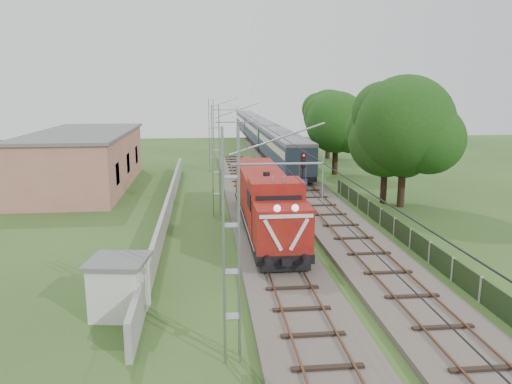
{
  "coord_description": "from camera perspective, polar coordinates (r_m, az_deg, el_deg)",
  "views": [
    {
      "loc": [
        -3.81,
        -23.65,
        9.19
      ],
      "look_at": [
        -0.36,
        9.51,
        2.2
      ],
      "focal_mm": 35.0,
      "sensor_mm": 36.0,
      "label": 1
    }
  ],
  "objects": [
    {
      "name": "tree_d",
      "position": [
        66.27,
        8.38,
        8.62
      ],
      "size": [
        6.94,
        6.61,
        8.99
      ],
      "color": "#311D14",
      "rests_on": "ground"
    },
    {
      "name": "tree_b",
      "position": [
        39.94,
        16.82,
        7.28
      ],
      "size": [
        7.86,
        7.49,
        10.19
      ],
      "color": "#311D14",
      "rests_on": "ground"
    },
    {
      "name": "tree_a",
      "position": [
        41.11,
        14.75,
        5.71
      ],
      "size": [
        6.28,
        5.98,
        8.14
      ],
      "color": "#311D14",
      "rests_on": "ground"
    },
    {
      "name": "track_side",
      "position": [
        45.44,
        5.36,
        0.36
      ],
      "size": [
        4.2,
        80.0,
        0.45
      ],
      "color": "#6B6054",
      "rests_on": "ground"
    },
    {
      "name": "station_building",
      "position": [
        49.39,
        -19.01,
        3.56
      ],
      "size": [
        8.4,
        20.4,
        5.22
      ],
      "color": "tan",
      "rests_on": "ground"
    },
    {
      "name": "signal_post",
      "position": [
        35.09,
        5.4,
        2.16
      ],
      "size": [
        0.51,
        0.42,
        4.83
      ],
      "color": "black",
      "rests_on": "ground"
    },
    {
      "name": "tree_c",
      "position": [
        53.93,
        9.25,
        7.8
      ],
      "size": [
        6.84,
        6.52,
        8.87
      ],
      "color": "#311D14",
      "rests_on": "ground"
    },
    {
      "name": "track_main",
      "position": [
        32.18,
        1.1,
        -4.42
      ],
      "size": [
        4.2,
        70.0,
        0.45
      ],
      "color": "#6B6054",
      "rests_on": "ground"
    },
    {
      "name": "boundary_wall",
      "position": [
        36.74,
        -9.98,
        -1.62
      ],
      "size": [
        0.25,
        40.0,
        1.5
      ],
      "primitive_type": "cube",
      "color": "#9E9E99",
      "rests_on": "ground"
    },
    {
      "name": "catenary",
      "position": [
        36.03,
        -4.52,
        3.6
      ],
      "size": [
        3.31,
        70.0,
        8.0
      ],
      "color": "gray",
      "rests_on": "ground"
    },
    {
      "name": "ground",
      "position": [
        25.66,
        3.04,
        -9.17
      ],
      "size": [
        140.0,
        140.0,
        0.0
      ],
      "primitive_type": "plane",
      "color": "#294C1C",
      "rests_on": "ground"
    },
    {
      "name": "coach_rake",
      "position": [
        79.02,
        0.48,
        7.01
      ],
      "size": [
        3.05,
        67.92,
        3.52
      ],
      "color": "black",
      "rests_on": "ground"
    },
    {
      "name": "relay_hut",
      "position": [
        21.53,
        -15.35,
        -10.36
      ],
      "size": [
        2.64,
        2.64,
        2.4
      ],
      "color": "silver",
      "rests_on": "ground"
    },
    {
      "name": "fence",
      "position": [
        30.39,
        17.27,
        -5.13
      ],
      "size": [
        0.12,
        32.0,
        1.2
      ],
      "color": "black",
      "rests_on": "ground"
    },
    {
      "name": "locomotive",
      "position": [
        31.78,
        1.09,
        -0.91
      ],
      "size": [
        2.89,
        16.51,
        4.19
      ],
      "color": "black",
      "rests_on": "ground"
    }
  ]
}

